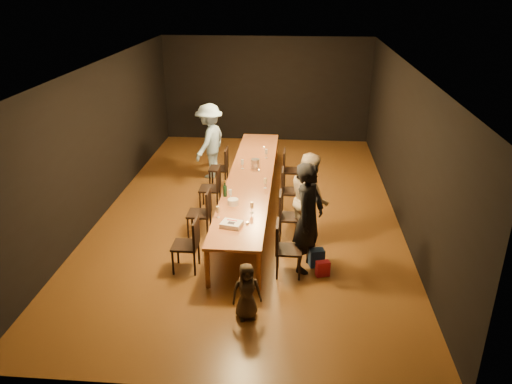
# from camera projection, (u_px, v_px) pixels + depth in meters

# --- Properties ---
(ground) EXTENTS (10.00, 10.00, 0.00)m
(ground) POSITION_uv_depth(u_px,v_px,m) (250.00, 210.00, 10.50)
(ground) COLOR #442411
(ground) RESTS_ON ground
(room_shell) EXTENTS (6.04, 10.04, 3.02)m
(room_shell) POSITION_uv_depth(u_px,v_px,m) (250.00, 113.00, 9.68)
(room_shell) COLOR black
(room_shell) RESTS_ON ground
(table) EXTENTS (0.90, 6.00, 0.75)m
(table) POSITION_uv_depth(u_px,v_px,m) (250.00, 179.00, 10.22)
(table) COLOR brown
(table) RESTS_ON ground
(chair_right_0) EXTENTS (0.42, 0.42, 0.93)m
(chair_right_0) POSITION_uv_depth(u_px,v_px,m) (289.00, 249.00, 8.05)
(chair_right_0) COLOR black
(chair_right_0) RESTS_ON ground
(chair_right_1) EXTENTS (0.42, 0.42, 0.93)m
(chair_right_1) POSITION_uv_depth(u_px,v_px,m) (290.00, 216.00, 9.15)
(chair_right_1) COLOR black
(chair_right_1) RESTS_ON ground
(chair_right_2) EXTENTS (0.42, 0.42, 0.93)m
(chair_right_2) POSITION_uv_depth(u_px,v_px,m) (291.00, 191.00, 10.25)
(chair_right_2) COLOR black
(chair_right_2) RESTS_ON ground
(chair_right_3) EXTENTS (0.42, 0.42, 0.93)m
(chair_right_3) POSITION_uv_depth(u_px,v_px,m) (292.00, 170.00, 11.35)
(chair_right_3) COLOR black
(chair_right_3) RESTS_ON ground
(chair_left_0) EXTENTS (0.42, 0.42, 0.93)m
(chair_left_0) POSITION_uv_depth(u_px,v_px,m) (185.00, 245.00, 8.18)
(chair_left_0) COLOR black
(chair_left_0) RESTS_ON ground
(chair_left_1) EXTENTS (0.42, 0.42, 0.93)m
(chair_left_1) POSITION_uv_depth(u_px,v_px,m) (199.00, 213.00, 9.28)
(chair_left_1) COLOR black
(chair_left_1) RESTS_ON ground
(chair_left_2) EXTENTS (0.42, 0.42, 0.93)m
(chair_left_2) POSITION_uv_depth(u_px,v_px,m) (210.00, 188.00, 10.38)
(chair_left_2) COLOR black
(chair_left_2) RESTS_ON ground
(chair_left_3) EXTENTS (0.42, 0.42, 0.93)m
(chair_left_3) POSITION_uv_depth(u_px,v_px,m) (219.00, 168.00, 11.48)
(chair_left_3) COLOR black
(chair_left_3) RESTS_ON ground
(woman_birthday) EXTENTS (0.69, 0.80, 1.87)m
(woman_birthday) POSITION_uv_depth(u_px,v_px,m) (308.00, 218.00, 8.04)
(woman_birthday) COLOR black
(woman_birthday) RESTS_ON ground
(woman_tan) EXTENTS (0.86, 0.98, 1.71)m
(woman_tan) POSITION_uv_depth(u_px,v_px,m) (309.00, 199.00, 8.93)
(woman_tan) COLOR #BAA78B
(woman_tan) RESTS_ON ground
(man_blue) EXTENTS (0.98, 1.31, 1.80)m
(man_blue) POSITION_uv_depth(u_px,v_px,m) (210.00, 141.00, 11.92)
(man_blue) COLOR #9AC2EE
(man_blue) RESTS_ON ground
(child) EXTENTS (0.48, 0.38, 0.86)m
(child) POSITION_uv_depth(u_px,v_px,m) (247.00, 291.00, 7.02)
(child) COLOR #392D1F
(child) RESTS_ON ground
(gift_bag_red) EXTENTS (0.25, 0.18, 0.26)m
(gift_bag_red) POSITION_uv_depth(u_px,v_px,m) (323.00, 269.00, 8.13)
(gift_bag_red) COLOR #B61B32
(gift_bag_red) RESTS_ON ground
(gift_bag_blue) EXTENTS (0.28, 0.22, 0.31)m
(gift_bag_blue) POSITION_uv_depth(u_px,v_px,m) (317.00, 258.00, 8.41)
(gift_bag_blue) COLOR #234999
(gift_bag_blue) RESTS_ON ground
(birthday_cake) EXTENTS (0.38, 0.33, 0.08)m
(birthday_cake) POSITION_uv_depth(u_px,v_px,m) (232.00, 224.00, 8.15)
(birthday_cake) COLOR white
(birthday_cake) RESTS_ON table
(plate_stack) EXTENTS (0.24, 0.24, 0.11)m
(plate_stack) POSITION_uv_depth(u_px,v_px,m) (233.00, 202.00, 8.92)
(plate_stack) COLOR white
(plate_stack) RESTS_ON table
(champagne_bottle) EXTENTS (0.10, 0.10, 0.32)m
(champagne_bottle) POSITION_uv_depth(u_px,v_px,m) (225.00, 188.00, 9.22)
(champagne_bottle) COLOR black
(champagne_bottle) RESTS_ON table
(ice_bucket) EXTENTS (0.21, 0.21, 0.20)m
(ice_bucket) POSITION_uv_depth(u_px,v_px,m) (255.00, 164.00, 10.61)
(ice_bucket) COLOR #B2B2B7
(ice_bucket) RESTS_ON table
(wineglass_0) EXTENTS (0.06, 0.06, 0.21)m
(wineglass_0) POSITION_uv_depth(u_px,v_px,m) (218.00, 212.00, 8.43)
(wineglass_0) COLOR beige
(wineglass_0) RESTS_ON table
(wineglass_1) EXTENTS (0.06, 0.06, 0.21)m
(wineglass_1) POSITION_uv_depth(u_px,v_px,m) (252.00, 208.00, 8.59)
(wineglass_1) COLOR beige
(wineglass_1) RESTS_ON table
(wineglass_2) EXTENTS (0.06, 0.06, 0.21)m
(wineglass_2) POSITION_uv_depth(u_px,v_px,m) (230.00, 195.00, 9.09)
(wineglass_2) COLOR silver
(wineglass_2) RESTS_ON table
(wineglass_3) EXTENTS (0.06, 0.06, 0.21)m
(wineglass_3) POSITION_uv_depth(u_px,v_px,m) (265.00, 183.00, 9.61)
(wineglass_3) COLOR beige
(wineglass_3) RESTS_ON table
(wineglass_4) EXTENTS (0.06, 0.06, 0.21)m
(wineglass_4) POSITION_uv_depth(u_px,v_px,m) (242.00, 164.00, 10.58)
(wineglass_4) COLOR silver
(wineglass_4) RESTS_ON table
(wineglass_5) EXTENTS (0.06, 0.06, 0.21)m
(wineglass_5) POSITION_uv_depth(u_px,v_px,m) (266.00, 154.00, 11.21)
(wineglass_5) COLOR silver
(wineglass_5) RESTS_ON table
(tealight_near) EXTENTS (0.05, 0.05, 0.03)m
(tealight_near) POSITION_uv_depth(u_px,v_px,m) (247.00, 223.00, 8.24)
(tealight_near) COLOR #B2B7B2
(tealight_near) RESTS_ON table
(tealight_mid) EXTENTS (0.05, 0.05, 0.03)m
(tealight_mid) POSITION_uv_depth(u_px,v_px,m) (259.00, 170.00, 10.48)
(tealight_mid) COLOR #B2B7B2
(tealight_mid) RESTS_ON table
(tealight_far) EXTENTS (0.05, 0.05, 0.03)m
(tealight_far) POSITION_uv_depth(u_px,v_px,m) (264.00, 147.00, 11.91)
(tealight_far) COLOR #B2B7B2
(tealight_far) RESTS_ON table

